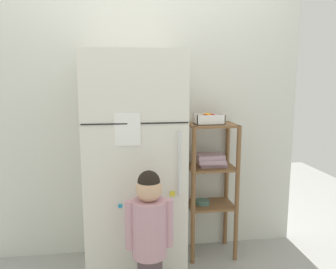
% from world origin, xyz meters
% --- Properties ---
extents(ground_plane, '(6.00, 6.00, 0.00)m').
position_xyz_m(ground_plane, '(0.00, 0.00, 0.00)').
color(ground_plane, '#999993').
extents(kitchen_wall_back, '(2.65, 0.03, 2.17)m').
position_xyz_m(kitchen_wall_back, '(0.00, 0.35, 1.09)').
color(kitchen_wall_back, silver).
rests_on(kitchen_wall_back, ground).
extents(refrigerator, '(0.71, 0.63, 1.67)m').
position_xyz_m(refrigerator, '(-0.11, 0.02, 0.84)').
color(refrigerator, silver).
rests_on(refrigerator, ground).
extents(child_standing, '(0.30, 0.22, 0.93)m').
position_xyz_m(child_standing, '(-0.04, -0.48, 0.56)').
color(child_standing, '#564649').
rests_on(child_standing, ground).
extents(pantry_shelf_unit, '(0.40, 0.31, 1.12)m').
position_xyz_m(pantry_shelf_unit, '(0.53, 0.16, 0.69)').
color(pantry_shelf_unit, brown).
rests_on(pantry_shelf_unit, ground).
extents(fruit_bin, '(0.23, 0.15, 0.09)m').
position_xyz_m(fruit_bin, '(0.50, 0.15, 1.16)').
color(fruit_bin, white).
rests_on(fruit_bin, pantry_shelf_unit).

